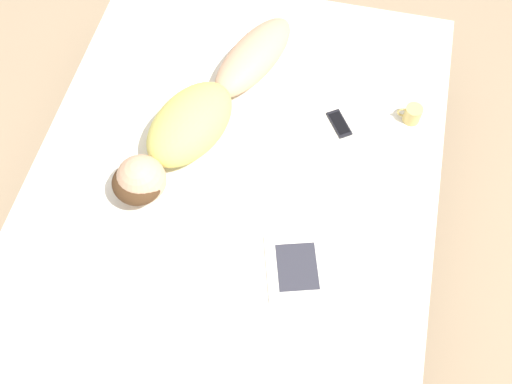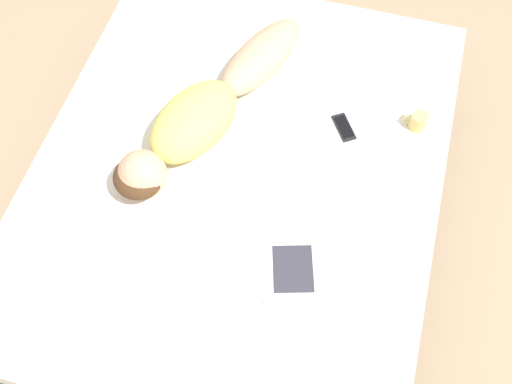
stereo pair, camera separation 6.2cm
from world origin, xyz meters
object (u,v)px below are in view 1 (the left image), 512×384
at_px(coffee_mug, 412,114).
at_px(person, 199,115).
at_px(cell_phone, 339,124).
at_px(open_magazine, 326,265).

bearing_deg(coffee_mug, person, 15.40).
bearing_deg(person, cell_phone, -144.29).
relative_size(person, coffee_mug, 11.03).
xyz_separation_m(person, cell_phone, (-0.60, -0.15, -0.09)).
height_order(coffee_mug, cell_phone, coffee_mug).
distance_m(coffee_mug, cell_phone, 0.32).
bearing_deg(cell_phone, open_magazine, 60.61).
height_order(open_magazine, coffee_mug, coffee_mug).
distance_m(open_magazine, coffee_mug, 0.82).
height_order(person, open_magazine, person).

